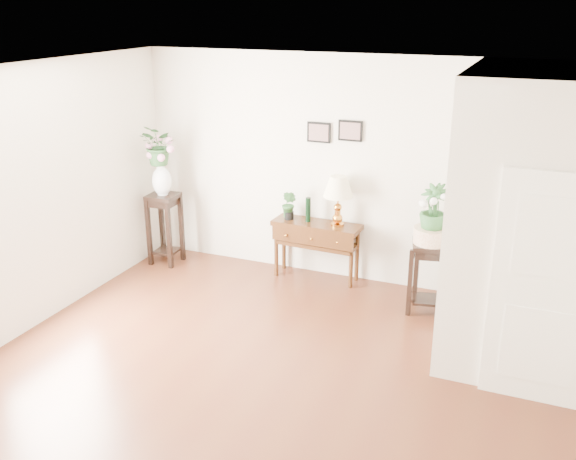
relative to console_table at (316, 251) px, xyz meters
The scene contains 20 objects.
floor 2.64m from the console_table, 76.91° to the right, with size 6.00×5.50×0.02m, color #4A2315.
ceiling 3.57m from the console_table, 76.91° to the right, with size 6.00×5.50×0.02m, color white.
wall_back 1.20m from the console_table, 18.85° to the left, with size 6.00×0.02×2.80m, color beige.
wall_front 5.43m from the console_table, 83.62° to the right, with size 6.00×0.02×2.80m, color beige.
wall_left 3.65m from the console_table, 133.38° to the right, with size 0.02×5.50×2.80m, color beige.
partition 2.98m from the console_table, 16.02° to the right, with size 1.80×1.95×2.80m, color beige.
door 3.29m from the console_table, 33.36° to the right, with size 0.90×0.05×2.10m, color white.
art_print_left 1.49m from the console_table, 107.58° to the left, with size 0.30×0.02×0.25m, color black.
art_print_right 1.57m from the console_table, 28.03° to the left, with size 0.30×0.02×0.25m, color black.
wall_ornament 2.51m from the console_table, 20.29° to the right, with size 0.51×0.51×0.07m, color gold.
console_table is the anchor object (origin of this frame).
table_lamp 0.77m from the console_table, ahead, with size 0.36×0.36×0.64m, color #B57124.
green_vase 0.56m from the console_table, behind, with size 0.06×0.06×0.32m, color black.
potted_plant 0.67m from the console_table, behind, with size 0.20×0.16×0.36m, color #265528.
plant_stand_a 2.08m from the console_table, behind, with size 0.37×0.37×0.96m, color black.
porcelain_vase 2.23m from the console_table, behind, with size 0.26×0.26×0.44m, color white, non-canonical shape.
lily_arrangement 2.42m from the console_table, behind, with size 0.47×0.41×0.52m, color #265528.
plant_stand_b 1.55m from the console_table, 15.27° to the right, with size 0.40×0.40×0.84m, color black.
ceramic_bowl 1.64m from the console_table, 15.27° to the right, with size 0.40×0.40×0.18m, color beige.
narcissus 1.77m from the console_table, 15.27° to the right, with size 0.31×0.31×0.55m, color #265528.
Camera 1 is at (1.96, -4.59, 3.38)m, focal length 40.00 mm.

